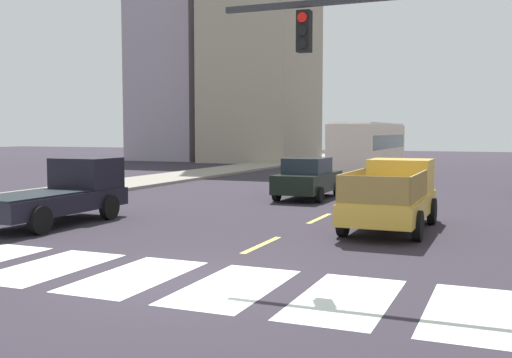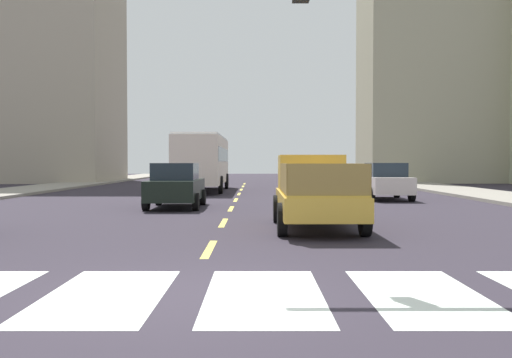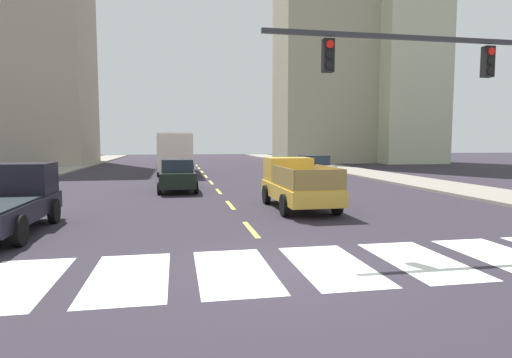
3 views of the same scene
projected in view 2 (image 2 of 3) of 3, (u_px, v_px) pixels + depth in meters
ground_plane at (185, 295)px, 7.53m from camera, size 160.00×160.00×0.00m
crosswalk_stripe_4 at (106, 295)px, 7.53m from camera, size 1.54×3.23×0.01m
crosswalk_stripe_5 at (265, 295)px, 7.53m from camera, size 1.54×3.23×0.01m
crosswalk_stripe_6 at (423, 295)px, 7.53m from camera, size 1.54×3.23×0.01m
lane_dash_0 at (210, 249)px, 11.53m from camera, size 0.16×2.40×0.01m
lane_dash_1 at (224, 223)px, 16.53m from camera, size 0.16×2.40×0.01m
lane_dash_2 at (232, 209)px, 21.53m from camera, size 0.16×2.40×0.01m
lane_dash_3 at (236, 200)px, 26.52m from camera, size 0.16×2.40×0.01m
lane_dash_4 at (239, 194)px, 31.52m from camera, size 0.16×2.40×0.01m
lane_dash_5 at (242, 190)px, 36.52m from camera, size 0.16×2.40×0.01m
lane_dash_6 at (244, 186)px, 41.52m from camera, size 0.16×2.40×0.01m
lane_dash_7 at (245, 184)px, 46.52m from camera, size 0.16×2.40×0.01m
pickup_stakebed at (315, 192)px, 15.48m from camera, size 2.18×5.20×1.96m
city_bus at (204, 159)px, 34.61m from camera, size 2.72×10.80×3.32m
sedan_near_left at (176, 185)px, 21.95m from camera, size 2.02×4.40×1.72m
sedan_near_right at (385, 181)px, 26.78m from camera, size 2.02×4.40×1.72m
block_mid_left at (66, 8)px, 51.07m from camera, size 8.39×11.48×31.09m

